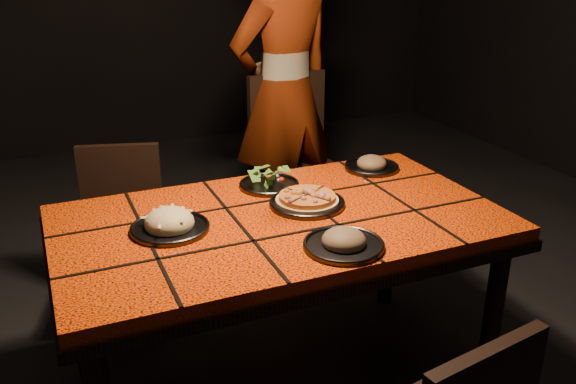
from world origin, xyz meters
name	(u,v)px	position (x,y,z in m)	size (l,w,h in m)	color
room_shell	(279,2)	(0.00, 0.00, 1.50)	(6.04, 7.04, 3.08)	black
dining_table	(280,236)	(0.00, 0.00, 0.67)	(1.62, 0.92, 0.75)	#EF4107
chair_far_left	(122,224)	(-0.47, 0.78, 0.47)	(0.46, 0.46, 0.83)	black
chair_far_right	(296,155)	(0.54, 1.07, 0.58)	(0.49, 0.49, 1.02)	black
diner	(284,95)	(0.51, 1.17, 0.91)	(0.66, 0.43, 1.81)	brown
plate_pizza	(307,201)	(0.13, 0.05, 0.77)	(0.33, 0.33, 0.04)	#343439
plate_pasta	(170,224)	(-0.40, 0.04, 0.77)	(0.27, 0.27, 0.09)	#343439
plate_salad	(269,181)	(0.07, 0.29, 0.78)	(0.25, 0.25, 0.07)	#343439
plate_mushroom_a	(344,241)	(0.09, -0.31, 0.77)	(0.27, 0.27, 0.09)	#343439
plate_mushroom_b	(372,164)	(0.57, 0.31, 0.77)	(0.24, 0.24, 0.08)	#343439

